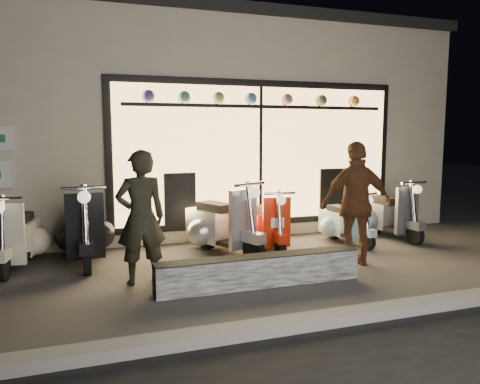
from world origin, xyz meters
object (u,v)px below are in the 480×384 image
object	(u,v)px
scooter_silver	(218,224)
scooter_red	(267,225)
graffiti_barrier	(260,271)
man	(141,218)
woman	(357,204)

from	to	relation	value
scooter_silver	scooter_red	bearing A→B (deg)	-24.70
graffiti_barrier	man	xyz separation A→B (m)	(-1.39, 0.60, 0.66)
scooter_red	woman	xyz separation A→B (m)	(0.85, -1.35, 0.51)
scooter_silver	woman	world-z (taller)	woman
graffiti_barrier	woman	world-z (taller)	woman
scooter_red	man	distance (m)	2.57
graffiti_barrier	scooter_red	distance (m)	1.99
scooter_red	man	xyz separation A→B (m)	(-2.23, -1.19, 0.46)
graffiti_barrier	man	bearing A→B (deg)	156.50
graffiti_barrier	woman	distance (m)	1.88
scooter_silver	graffiti_barrier	bearing A→B (deg)	-112.92
scooter_silver	woman	distance (m)	2.23
man	scooter_red	bearing A→B (deg)	-155.84
scooter_red	scooter_silver	bearing A→B (deg)	-175.76
man	woman	world-z (taller)	woman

